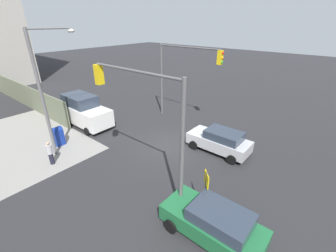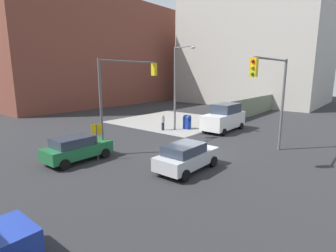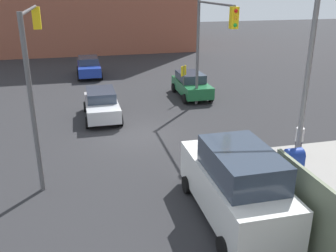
{
  "view_description": "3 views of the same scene",
  "coord_description": "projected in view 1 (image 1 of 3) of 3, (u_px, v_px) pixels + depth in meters",
  "views": [
    {
      "loc": [
        -9.12,
        10.99,
        8.34
      ],
      "look_at": [
        -0.14,
        0.16,
        1.67
      ],
      "focal_mm": 24.0,
      "sensor_mm": 36.0,
      "label": 1
    },
    {
      "loc": [
        -15.08,
        -10.01,
        5.54
      ],
      "look_at": [
        0.27,
        2.62,
        1.53
      ],
      "focal_mm": 28.0,
      "sensor_mm": 36.0,
      "label": 2
    },
    {
      "loc": [
        17.74,
        -2.84,
        7.29
      ],
      "look_at": [
        2.05,
        1.0,
        1.19
      ],
      "focal_mm": 40.0,
      "sensor_mm": 36.0,
      "label": 3
    }
  ],
  "objects": [
    {
      "name": "ground_plane",
      "position": [
        168.0,
        145.0,
        16.48
      ],
      "size": [
        120.0,
        120.0,
        0.0
      ],
      "primitive_type": "plane",
      "color": "#28282B"
    },
    {
      "name": "construction_fence",
      "position": [
        23.0,
        95.0,
        23.65
      ],
      "size": [
        18.36,
        0.12,
        2.4
      ],
      "primitive_type": "cube",
      "color": "slate",
      "rests_on": "ground"
    },
    {
      "name": "traffic_signal_nw_corner",
      "position": [
        144.0,
        111.0,
        10.01
      ],
      "size": [
        5.65,
        0.36,
        6.5
      ],
      "color": "#59595B",
      "rests_on": "ground"
    },
    {
      "name": "traffic_signal_se_corner",
      "position": [
        182.0,
        68.0,
        18.85
      ],
      "size": [
        6.08,
        0.36,
        6.5
      ],
      "color": "#59595B",
      "rests_on": "ground"
    },
    {
      "name": "street_lamp_corner",
      "position": [
        46.0,
        86.0,
        13.65
      ],
      "size": [
        0.83,
        2.64,
        8.0
      ],
      "color": "slate",
      "rests_on": "ground"
    },
    {
      "name": "warning_sign_two_way",
      "position": [
        206.0,
        187.0,
        9.97
      ],
      "size": [
        0.48,
        0.48,
        2.4
      ],
      "color": "#4C4C4C",
      "rests_on": "ground"
    },
    {
      "name": "mailbox_blue",
      "position": [
        58.0,
        135.0,
        16.25
      ],
      "size": [
        0.56,
        0.64,
        1.43
      ],
      "color": "navy",
      "rests_on": "ground"
    },
    {
      "name": "sedan_green",
      "position": [
        214.0,
        223.0,
        9.16
      ],
      "size": [
        4.25,
        2.02,
        1.62
      ],
      "color": "#1E6638",
      "rests_on": "ground"
    },
    {
      "name": "coupe_silver",
      "position": [
        220.0,
        141.0,
        15.4
      ],
      "size": [
        4.25,
        2.02,
        1.62
      ],
      "color": "#B7BABF",
      "rests_on": "ground"
    },
    {
      "name": "van_white_delivery",
      "position": [
        84.0,
        111.0,
        19.26
      ],
      "size": [
        5.4,
        2.32,
        2.62
      ],
      "color": "white",
      "rests_on": "ground"
    },
    {
      "name": "pedestrian_crossing",
      "position": [
        50.0,
        153.0,
        14.03
      ],
      "size": [
        0.36,
        0.36,
        1.59
      ],
      "rotation": [
        0.0,
        0.0,
        4.78
      ],
      "color": "#B2B2B7",
      "rests_on": "ground"
    }
  ]
}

